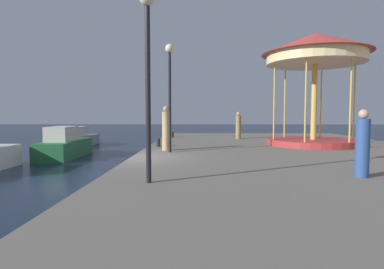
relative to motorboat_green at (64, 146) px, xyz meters
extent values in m
plane|color=#162338|center=(4.90, -5.46, -0.65)|extent=(120.00, 120.00, 0.00)
cube|color=slate|center=(11.59, -5.46, -0.25)|extent=(13.38, 29.03, 0.80)
cube|color=#236638|center=(0.00, 0.07, -0.18)|extent=(1.81, 4.66, 0.93)
cube|color=beige|center=(0.01, -0.29, 0.68)|extent=(1.22, 2.07, 0.79)
cube|color=#4C6070|center=(-0.03, 0.72, 0.84)|extent=(0.98, 0.14, 0.35)
cube|color=gray|center=(-1.77, 5.73, -0.26)|extent=(2.14, 5.19, 0.78)
cube|color=beige|center=(-1.77, 5.55, 0.47)|extent=(1.46, 2.30, 0.68)
cube|color=#4C6070|center=(-1.74, 6.68, 0.61)|extent=(1.20, 0.13, 0.31)
cylinder|color=#B23333|center=(13.26, -0.87, 0.30)|extent=(4.53, 4.53, 0.30)
cylinder|color=gold|center=(13.26, -0.87, 2.35)|extent=(0.28, 0.28, 3.80)
cylinder|color=#F2E099|center=(13.26, -0.87, 4.50)|extent=(4.79, 4.79, 0.50)
cone|color=#C63D38|center=(13.26, -0.87, 5.28)|extent=(5.33, 5.33, 1.05)
cylinder|color=gold|center=(15.28, -0.87, 2.35)|extent=(0.08, 0.08, 3.80)
cylinder|color=gold|center=(14.27, 0.87, 2.35)|extent=(0.08, 0.08, 3.80)
cylinder|color=gold|center=(12.26, 0.87, 2.35)|extent=(0.08, 0.08, 3.80)
cylinder|color=gold|center=(11.25, -0.87, 2.35)|extent=(0.08, 0.08, 3.80)
cylinder|color=gold|center=(12.26, -2.62, 2.35)|extent=(0.08, 0.08, 3.80)
cylinder|color=gold|center=(14.27, -2.62, 2.35)|extent=(0.08, 0.08, 3.80)
cylinder|color=black|center=(6.27, -9.81, 2.16)|extent=(0.12, 0.12, 4.02)
cylinder|color=black|center=(6.22, -4.01, 2.20)|extent=(0.12, 0.12, 4.10)
sphere|color=#F9E5B2|center=(6.22, -4.01, 4.43)|extent=(0.36, 0.36, 0.36)
cylinder|color=#2D2D33|center=(5.41, -1.75, 0.35)|extent=(0.24, 0.24, 0.40)
cylinder|color=#2D2D33|center=(5.59, 4.14, 0.35)|extent=(0.24, 0.24, 0.40)
cylinder|color=#2D4C8C|center=(11.56, -9.04, 0.89)|extent=(0.34, 0.34, 1.47)
sphere|color=tan|center=(11.56, -9.04, 1.75)|extent=(0.24, 0.24, 0.24)
cylinder|color=tan|center=(5.98, -3.37, 1.00)|extent=(0.34, 0.34, 1.70)
sphere|color=tan|center=(5.98, -3.37, 1.97)|extent=(0.24, 0.24, 0.24)
cylinder|color=#937A4C|center=(9.95, 3.27, 0.89)|extent=(0.34, 0.34, 1.48)
sphere|color=tan|center=(9.95, 3.27, 1.75)|extent=(0.24, 0.24, 0.24)
camera|label=1|loc=(7.45, -17.02, 1.75)|focal=29.40mm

